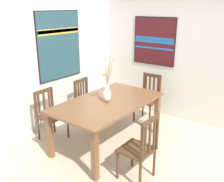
{
  "coord_description": "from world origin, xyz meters",
  "views": [
    {
      "loc": [
        -2.96,
        -1.98,
        2.26
      ],
      "look_at": [
        0.15,
        0.41,
        0.94
      ],
      "focal_mm": 41.2,
      "sensor_mm": 36.0,
      "label": 1
    }
  ],
  "objects_px": {
    "chair_0": "(87,100)",
    "centerpiece_vase": "(107,92)",
    "chair_2": "(148,97)",
    "chair_3": "(140,148)",
    "chair_1": "(50,114)",
    "dining_table": "(108,107)",
    "painting_on_side_wall": "(154,41)",
    "painting_on_back_wall": "(59,45)"
  },
  "relations": [
    {
      "from": "centerpiece_vase",
      "to": "chair_0",
      "type": "distance_m",
      "value": 1.13
    },
    {
      "from": "chair_0",
      "to": "chair_3",
      "type": "height_order",
      "value": "chair_3"
    },
    {
      "from": "dining_table",
      "to": "centerpiece_vase",
      "type": "height_order",
      "value": "centerpiece_vase"
    },
    {
      "from": "dining_table",
      "to": "chair_0",
      "type": "relative_size",
      "value": 2.13
    },
    {
      "from": "chair_0",
      "to": "painting_on_back_wall",
      "type": "height_order",
      "value": "painting_on_back_wall"
    },
    {
      "from": "dining_table",
      "to": "painting_on_back_wall",
      "type": "xyz_separation_m",
      "value": [
        0.23,
        1.35,
        0.85
      ]
    },
    {
      "from": "chair_1",
      "to": "chair_2",
      "type": "xyz_separation_m",
      "value": [
        1.73,
        -0.95,
        0.02
      ]
    },
    {
      "from": "painting_on_side_wall",
      "to": "painting_on_back_wall",
      "type": "bearing_deg",
      "value": 140.82
    },
    {
      "from": "dining_table",
      "to": "chair_2",
      "type": "relative_size",
      "value": 1.98
    },
    {
      "from": "chair_1",
      "to": "painting_on_side_wall",
      "type": "distance_m",
      "value": 2.55
    },
    {
      "from": "chair_1",
      "to": "chair_0",
      "type": "bearing_deg",
      "value": -1.63
    },
    {
      "from": "chair_1",
      "to": "chair_2",
      "type": "height_order",
      "value": "chair_2"
    },
    {
      "from": "centerpiece_vase",
      "to": "painting_on_side_wall",
      "type": "distance_m",
      "value": 1.85
    },
    {
      "from": "chair_0",
      "to": "chair_1",
      "type": "distance_m",
      "value": 0.9
    },
    {
      "from": "chair_0",
      "to": "centerpiece_vase",
      "type": "bearing_deg",
      "value": -117.78
    },
    {
      "from": "chair_3",
      "to": "dining_table",
      "type": "bearing_deg",
      "value": 62.83
    },
    {
      "from": "chair_0",
      "to": "chair_2",
      "type": "xyz_separation_m",
      "value": [
        0.84,
        -0.93,
        0.02
      ]
    },
    {
      "from": "chair_0",
      "to": "chair_3",
      "type": "bearing_deg",
      "value": -116.89
    },
    {
      "from": "chair_0",
      "to": "painting_on_side_wall",
      "type": "distance_m",
      "value": 1.83
    },
    {
      "from": "chair_0",
      "to": "painting_on_back_wall",
      "type": "distance_m",
      "value": 1.18
    },
    {
      "from": "chair_1",
      "to": "chair_3",
      "type": "distance_m",
      "value": 1.85
    },
    {
      "from": "chair_2",
      "to": "dining_table",
      "type": "bearing_deg",
      "value": 179.09
    },
    {
      "from": "chair_0",
      "to": "chair_1",
      "type": "xyz_separation_m",
      "value": [
        -0.9,
        0.03,
        -0.01
      ]
    },
    {
      "from": "chair_0",
      "to": "painting_on_side_wall",
      "type": "bearing_deg",
      "value": -31.38
    },
    {
      "from": "centerpiece_vase",
      "to": "chair_2",
      "type": "relative_size",
      "value": 0.79
    },
    {
      "from": "chair_2",
      "to": "painting_on_back_wall",
      "type": "relative_size",
      "value": 0.74
    },
    {
      "from": "centerpiece_vase",
      "to": "chair_3",
      "type": "xyz_separation_m",
      "value": [
        -0.45,
        -0.92,
        -0.46
      ]
    },
    {
      "from": "dining_table",
      "to": "chair_1",
      "type": "height_order",
      "value": "chair_1"
    },
    {
      "from": "chair_3",
      "to": "painting_on_back_wall",
      "type": "height_order",
      "value": "painting_on_back_wall"
    },
    {
      "from": "dining_table",
      "to": "chair_2",
      "type": "xyz_separation_m",
      "value": [
        1.29,
        -0.02,
        -0.2
      ]
    },
    {
      "from": "painting_on_side_wall",
      "to": "centerpiece_vase",
      "type": "bearing_deg",
      "value": -175.48
    },
    {
      "from": "chair_1",
      "to": "chair_3",
      "type": "relative_size",
      "value": 0.94
    },
    {
      "from": "chair_2",
      "to": "painting_on_side_wall",
      "type": "height_order",
      "value": "painting_on_side_wall"
    },
    {
      "from": "chair_1",
      "to": "chair_2",
      "type": "bearing_deg",
      "value": -28.82
    },
    {
      "from": "chair_1",
      "to": "chair_2",
      "type": "relative_size",
      "value": 0.93
    },
    {
      "from": "chair_0",
      "to": "painting_on_side_wall",
      "type": "height_order",
      "value": "painting_on_side_wall"
    },
    {
      "from": "chair_2",
      "to": "chair_3",
      "type": "xyz_separation_m",
      "value": [
        -1.76,
        -0.9,
        -0.01
      ]
    },
    {
      "from": "chair_3",
      "to": "painting_on_back_wall",
      "type": "relative_size",
      "value": 0.73
    },
    {
      "from": "centerpiece_vase",
      "to": "chair_3",
      "type": "bearing_deg",
      "value": -116.0
    },
    {
      "from": "centerpiece_vase",
      "to": "chair_3",
      "type": "relative_size",
      "value": 0.8
    },
    {
      "from": "painting_on_back_wall",
      "to": "painting_on_side_wall",
      "type": "relative_size",
      "value": 1.32
    },
    {
      "from": "centerpiece_vase",
      "to": "painting_on_side_wall",
      "type": "xyz_separation_m",
      "value": [
        1.74,
        0.14,
        0.62
      ]
    }
  ]
}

